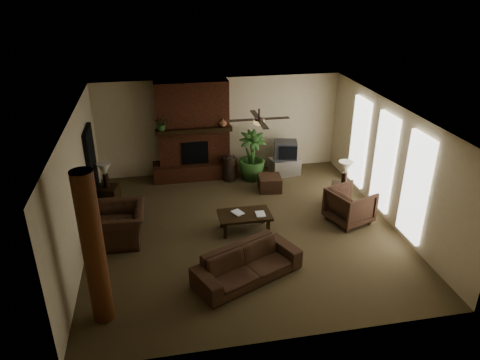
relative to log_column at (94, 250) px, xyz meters
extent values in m
plane|color=#4F4127|center=(2.95, 2.40, -1.40)|extent=(7.00, 7.00, 0.00)
plane|color=silver|center=(2.95, 2.40, 1.40)|extent=(7.00, 7.00, 0.00)
plane|color=#C6B78F|center=(2.95, 5.90, 0.00)|extent=(7.00, 0.00, 7.00)
plane|color=#C6B78F|center=(2.95, -1.10, 0.00)|extent=(7.00, 0.00, 7.00)
plane|color=#C6B78F|center=(-0.55, 2.40, 0.00)|extent=(0.00, 7.00, 7.00)
plane|color=#C6B78F|center=(6.45, 2.40, 0.00)|extent=(0.00, 7.00, 7.00)
cube|color=#552816|center=(2.15, 5.65, 0.00)|extent=(2.00, 0.50, 2.80)
cube|color=#552816|center=(2.15, 5.55, -1.17)|extent=(2.40, 0.70, 0.45)
cube|color=black|center=(2.15, 5.39, -0.58)|extent=(0.75, 0.04, 0.65)
cube|color=black|center=(2.15, 5.37, 0.10)|extent=(2.10, 0.28, 0.12)
cube|color=white|center=(6.40, 4.00, -0.05)|extent=(0.08, 0.85, 2.35)
cube|color=white|center=(6.40, 2.60, -0.05)|extent=(0.08, 0.85, 2.35)
cube|color=white|center=(6.40, 1.20, -0.05)|extent=(0.08, 0.85, 2.35)
cylinder|color=brown|center=(0.00, 0.00, 0.00)|extent=(0.36, 0.36, 2.80)
cube|color=black|center=(-0.49, 4.20, -0.35)|extent=(0.10, 1.00, 2.10)
cylinder|color=#2F1E15|center=(3.35, 2.70, 1.28)|extent=(0.04, 0.04, 0.24)
cylinder|color=#2F1E15|center=(3.35, 2.70, 1.16)|extent=(0.20, 0.20, 0.06)
ellipsoid|color=#F2BF72|center=(3.35, 2.70, 1.10)|extent=(0.26, 0.26, 0.14)
cube|color=black|center=(3.75, 2.70, 1.17)|extent=(0.55, 0.12, 0.01)
cube|color=black|center=(2.95, 2.70, 1.17)|extent=(0.55, 0.12, 0.01)
cube|color=black|center=(3.35, 3.10, 1.17)|extent=(0.12, 0.55, 0.01)
cube|color=black|center=(3.35, 2.30, 1.17)|extent=(0.12, 0.55, 0.01)
imported|color=#3D281A|center=(2.68, 0.63, -0.98)|extent=(2.22, 1.47, 0.84)
imported|color=#3D281A|center=(0.21, 2.50, -0.87)|extent=(0.81, 1.22, 1.05)
imported|color=#3D281A|center=(5.52, 2.31, -0.93)|extent=(1.11, 1.15, 0.94)
cube|color=black|center=(2.98, 2.38, -1.00)|extent=(1.20, 0.70, 0.06)
cube|color=black|center=(2.48, 2.13, -1.21)|extent=(0.07, 0.07, 0.37)
cube|color=black|center=(3.48, 2.13, -1.21)|extent=(0.07, 0.07, 0.37)
cube|color=black|center=(2.48, 2.63, -1.21)|extent=(0.07, 0.07, 0.37)
cube|color=black|center=(3.48, 2.63, -1.21)|extent=(0.07, 0.07, 0.37)
cube|color=#3D281A|center=(4.07, 4.33, -1.20)|extent=(0.65, 0.65, 0.40)
cube|color=silver|center=(4.76, 5.25, -1.15)|extent=(0.92, 0.62, 0.50)
cube|color=#353537|center=(4.77, 5.29, -0.64)|extent=(0.74, 0.63, 0.52)
cube|color=black|center=(4.77, 5.03, -0.64)|extent=(0.51, 0.14, 0.40)
cylinder|color=black|center=(3.08, 5.16, -1.05)|extent=(0.34, 0.34, 0.70)
sphere|color=black|center=(3.08, 5.16, -0.80)|extent=(0.34, 0.34, 0.34)
imported|color=#2C5120|center=(3.74, 5.13, -1.00)|extent=(0.99, 1.52, 0.79)
cube|color=black|center=(-0.20, 4.17, -1.12)|extent=(0.60, 0.60, 0.55)
cylinder|color=#2F1E15|center=(-0.20, 4.16, -0.67)|extent=(0.17, 0.17, 0.35)
cone|color=#ECE6C8|center=(-0.20, 4.16, -0.35)|extent=(0.44, 0.44, 0.30)
cube|color=black|center=(5.66, 3.18, -1.12)|extent=(0.65, 0.65, 0.55)
cylinder|color=#2F1E15|center=(5.69, 3.15, -0.67)|extent=(0.18, 0.18, 0.35)
cone|color=#ECE6C8|center=(5.69, 3.15, -0.35)|extent=(0.46, 0.46, 0.30)
imported|color=#2C5120|center=(1.28, 5.35, 0.32)|extent=(0.39, 0.43, 0.33)
imported|color=#925F3A|center=(2.96, 5.38, 0.27)|extent=(0.25, 0.26, 0.22)
imported|color=#999999|center=(2.73, 2.40, -0.83)|extent=(0.21, 0.12, 0.29)
imported|color=#999999|center=(3.22, 2.29, -0.82)|extent=(0.21, 0.03, 0.29)
camera|label=1|loc=(1.19, -6.44, 4.13)|focal=33.69mm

